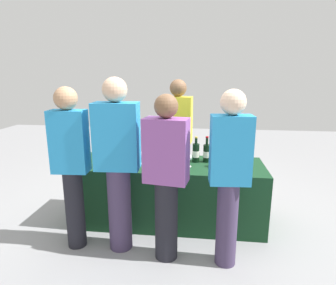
{
  "coord_description": "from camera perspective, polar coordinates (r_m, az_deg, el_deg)",
  "views": [
    {
      "loc": [
        0.37,
        -3.14,
        1.74
      ],
      "look_at": [
        0.0,
        0.0,
        0.97
      ],
      "focal_mm": 30.49,
      "sensor_mm": 36.0,
      "label": 1
    }
  ],
  "objects": [
    {
      "name": "ground_plane",
      "position": [
        3.61,
        0.0,
        -15.19
      ],
      "size": [
        12.0,
        12.0,
        0.0
      ],
      "primitive_type": "plane",
      "color": "gray"
    },
    {
      "name": "tasting_table",
      "position": [
        3.45,
        0.0,
        -9.92
      ],
      "size": [
        2.2,
        0.73,
        0.72
      ],
      "primitive_type": "cube",
      "color": "#14381E",
      "rests_on": "ground_plane"
    },
    {
      "name": "wine_bottle_0",
      "position": [
        3.61,
        -10.76,
        -1.12
      ],
      "size": [
        0.08,
        0.08,
        0.31
      ],
      "color": "black",
      "rests_on": "tasting_table"
    },
    {
      "name": "wine_bottle_1",
      "position": [
        3.55,
        -8.83,
        -1.26
      ],
      "size": [
        0.08,
        0.08,
        0.31
      ],
      "color": "black",
      "rests_on": "tasting_table"
    },
    {
      "name": "wine_bottle_2",
      "position": [
        3.45,
        -6.52,
        -1.5
      ],
      "size": [
        0.07,
        0.07,
        0.33
      ],
      "color": "black",
      "rests_on": "tasting_table"
    },
    {
      "name": "wine_bottle_3",
      "position": [
        3.36,
        5.59,
        -2.03
      ],
      "size": [
        0.08,
        0.08,
        0.31
      ],
      "color": "black",
      "rests_on": "tasting_table"
    },
    {
      "name": "wine_bottle_4",
      "position": [
        3.38,
        7.72,
        -2.08
      ],
      "size": [
        0.08,
        0.08,
        0.31
      ],
      "color": "black",
      "rests_on": "tasting_table"
    },
    {
      "name": "wine_bottle_5",
      "position": [
        3.44,
        10.77,
        -1.77
      ],
      "size": [
        0.07,
        0.07,
        0.32
      ],
      "color": "black",
      "rests_on": "tasting_table"
    },
    {
      "name": "wine_glass_0",
      "position": [
        3.29,
        -5.47,
        -2.53
      ],
      "size": [
        0.07,
        0.07,
        0.15
      ],
      "color": "silver",
      "rests_on": "tasting_table"
    },
    {
      "name": "wine_glass_1",
      "position": [
        3.24,
        -1.81,
        -2.82
      ],
      "size": [
        0.06,
        0.06,
        0.14
      ],
      "color": "silver",
      "rests_on": "tasting_table"
    },
    {
      "name": "wine_glass_2",
      "position": [
        3.1,
        -0.62,
        -3.35
      ],
      "size": [
        0.07,
        0.07,
        0.15
      ],
      "color": "silver",
      "rests_on": "tasting_table"
    },
    {
      "name": "wine_glass_3",
      "position": [
        3.19,
        4.14,
        -3.06
      ],
      "size": [
        0.07,
        0.07,
        0.14
      ],
      "color": "silver",
      "rests_on": "tasting_table"
    },
    {
      "name": "wine_glass_4",
      "position": [
        3.21,
        9.72,
        -3.18
      ],
      "size": [
        0.07,
        0.07,
        0.14
      ],
      "color": "silver",
      "rests_on": "tasting_table"
    },
    {
      "name": "wine_glass_5",
      "position": [
        3.14,
        14.27,
        -3.65
      ],
      "size": [
        0.07,
        0.07,
        0.15
      ],
      "color": "silver",
      "rests_on": "tasting_table"
    },
    {
      "name": "ice_bucket",
      "position": [
        3.33,
        14.59,
        -3.13
      ],
      "size": [
        0.23,
        0.23,
        0.16
      ],
      "primitive_type": "cylinder",
      "color": "silver",
      "rests_on": "tasting_table"
    },
    {
      "name": "server_pouring",
      "position": [
        3.87,
        1.97,
        1.37
      ],
      "size": [
        0.39,
        0.24,
        1.67
      ],
      "rotation": [
        0.0,
        0.0,
        3.05
      ],
      "color": "black",
      "rests_on": "ground_plane"
    },
    {
      "name": "guest_0",
      "position": [
        2.93,
        -18.83,
        -3.7
      ],
      "size": [
        0.35,
        0.22,
        1.63
      ],
      "rotation": [
        0.0,
        0.0,
        0.06
      ],
      "color": "black",
      "rests_on": "ground_plane"
    },
    {
      "name": "guest_1",
      "position": [
        2.78,
        -10.02,
        -3.57
      ],
      "size": [
        0.43,
        0.25,
        1.71
      ],
      "rotation": [
        0.0,
        0.0,
        0.05
      ],
      "color": "#3F3351",
      "rests_on": "ground_plane"
    },
    {
      "name": "guest_2",
      "position": [
        2.61,
        -0.35,
        -6.32
      ],
      "size": [
        0.42,
        0.27,
        1.57
      ],
      "rotation": [
        0.0,
        0.0,
        -0.15
      ],
      "color": "black",
      "rests_on": "ground_plane"
    },
    {
      "name": "guest_3",
      "position": [
        2.56,
        12.19,
        -5.95
      ],
      "size": [
        0.36,
        0.22,
        1.62
      ],
      "rotation": [
        0.0,
        0.0,
        0.07
      ],
      "color": "#3F3351",
      "rests_on": "ground_plane"
    },
    {
      "name": "menu_board",
      "position": [
        4.43,
        -6.36,
        -3.15
      ],
      "size": [
        0.48,
        0.06,
        0.93
      ],
      "primitive_type": "cube",
      "rotation": [
        0.0,
        0.0,
        0.05
      ],
      "color": "white",
      "rests_on": "ground_plane"
    }
  ]
}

